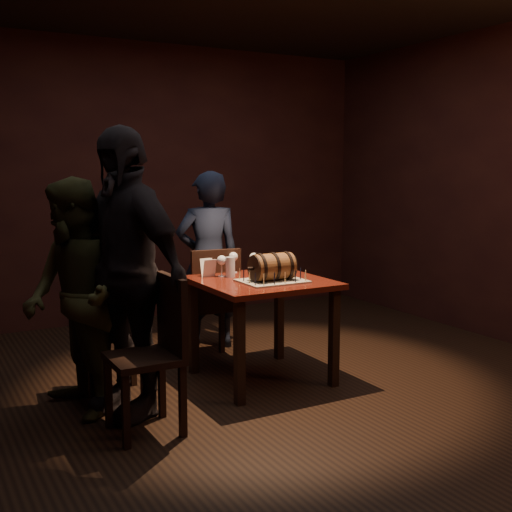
% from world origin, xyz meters
% --- Properties ---
extents(room_shell, '(5.04, 5.04, 2.80)m').
position_xyz_m(room_shell, '(0.00, 0.00, 1.40)').
color(room_shell, black).
rests_on(room_shell, ground).
extents(pub_table, '(0.90, 0.90, 0.75)m').
position_xyz_m(pub_table, '(0.07, 0.19, 0.64)').
color(pub_table, '#45110B').
rests_on(pub_table, ground).
extents(cake_board, '(0.45, 0.35, 0.01)m').
position_xyz_m(cake_board, '(0.09, 0.08, 0.76)').
color(cake_board, gray).
rests_on(cake_board, pub_table).
extents(barrel_cake, '(0.36, 0.21, 0.21)m').
position_xyz_m(barrel_cake, '(0.09, 0.08, 0.86)').
color(barrel_cake, brown).
rests_on(barrel_cake, cake_board).
extents(birthday_candles, '(0.40, 0.30, 0.09)m').
position_xyz_m(birthday_candles, '(0.09, 0.08, 0.80)').
color(birthday_candles, '#EDD58E').
rests_on(birthday_candles, cake_board).
extents(wine_glass_left, '(0.07, 0.07, 0.16)m').
position_xyz_m(wine_glass_left, '(-0.13, 0.45, 0.87)').
color(wine_glass_left, silver).
rests_on(wine_glass_left, pub_table).
extents(wine_glass_mid, '(0.07, 0.07, 0.16)m').
position_xyz_m(wine_glass_mid, '(0.03, 0.57, 0.87)').
color(wine_glass_mid, silver).
rests_on(wine_glass_mid, pub_table).
extents(wine_glass_right, '(0.07, 0.07, 0.16)m').
position_xyz_m(wine_glass_right, '(0.15, 0.45, 0.87)').
color(wine_glass_right, silver).
rests_on(wine_glass_right, pub_table).
extents(pint_of_ale, '(0.07, 0.07, 0.15)m').
position_xyz_m(pint_of_ale, '(-0.08, 0.40, 0.82)').
color(pint_of_ale, silver).
rests_on(pint_of_ale, pub_table).
extents(menu_card, '(0.10, 0.05, 0.13)m').
position_xyz_m(menu_card, '(-0.21, 0.50, 0.81)').
color(menu_card, white).
rests_on(menu_card, pub_table).
extents(chair_back, '(0.44, 0.44, 0.93)m').
position_xyz_m(chair_back, '(-0.08, 0.73, 0.52)').
color(chair_back, black).
rests_on(chair_back, ground).
extents(chair_left_rear, '(0.44, 0.44, 0.93)m').
position_xyz_m(chair_left_rear, '(-0.91, 0.36, 0.52)').
color(chair_left_rear, black).
rests_on(chair_left_rear, ground).
extents(chair_left_front, '(0.40, 0.40, 0.93)m').
position_xyz_m(chair_left_front, '(-0.92, -0.31, 0.52)').
color(chair_left_front, black).
rests_on(chair_left_front, ground).
extents(person_back, '(0.62, 0.47, 1.53)m').
position_xyz_m(person_back, '(0.09, 1.17, 0.76)').
color(person_back, black).
rests_on(person_back, ground).
extents(person_left_rear, '(0.67, 0.81, 1.51)m').
position_xyz_m(person_left_rear, '(-1.28, 0.17, 0.75)').
color(person_left_rear, '#414221').
rests_on(person_left_rear, ground).
extents(person_left_front, '(0.77, 1.15, 1.82)m').
position_xyz_m(person_left_front, '(-1.00, 0.04, 0.91)').
color(person_left_front, black).
rests_on(person_left_front, ground).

